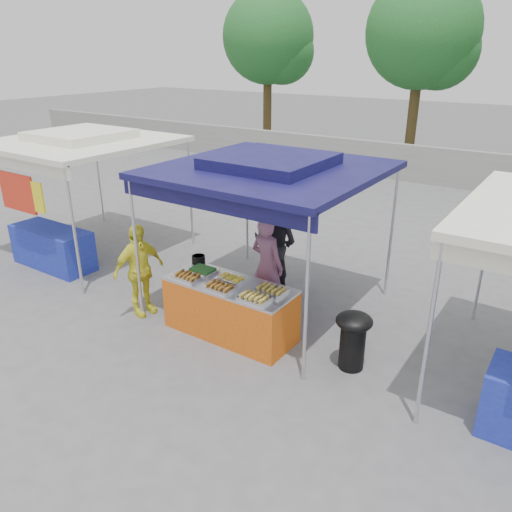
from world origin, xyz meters
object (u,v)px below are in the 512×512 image
Objects in this scene: vendor_table at (230,309)px; wok_burner at (353,336)px; cooking_pot at (198,259)px; customer_person at (139,270)px; vendor_woman at (267,266)px; helper_man at (275,244)px.

wok_burner is (1.90, 0.22, 0.07)m from vendor_table.
cooking_pot is 0.97m from customer_person.
vendor_table is at bearing 92.04° from vendor_woman.
vendor_woman is (-1.82, 0.68, 0.34)m from wok_burner.
wok_burner is at bearing -69.89° from customer_person.
helper_man is (-0.33, 0.76, 0.05)m from vendor_woman.
vendor_table is 2.39× the size of wok_burner.
vendor_woman reaches higher than customer_person.
customer_person is at bearing -155.22° from wok_burner.
vendor_table is 1.06m from cooking_pot.
vendor_woman reaches higher than cooking_pot.
customer_person is (-3.50, -0.51, 0.28)m from wok_burner.
vendor_table is 9.30× the size of cooking_pot.
wok_burner is 3.55m from customer_person.
cooking_pot is 1.46m from helper_man.
cooking_pot is 2.82m from wok_burner.
vendor_table is at bearing -21.07° from cooking_pot.
customer_person reaches higher than cooking_pot.
wok_burner is 1.97m from vendor_woman.
helper_man is (-2.15, 1.44, 0.39)m from wok_burner.
cooking_pot is at bearing 37.33° from vendor_woman.
vendor_woman is at bearing -42.88° from customer_person.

